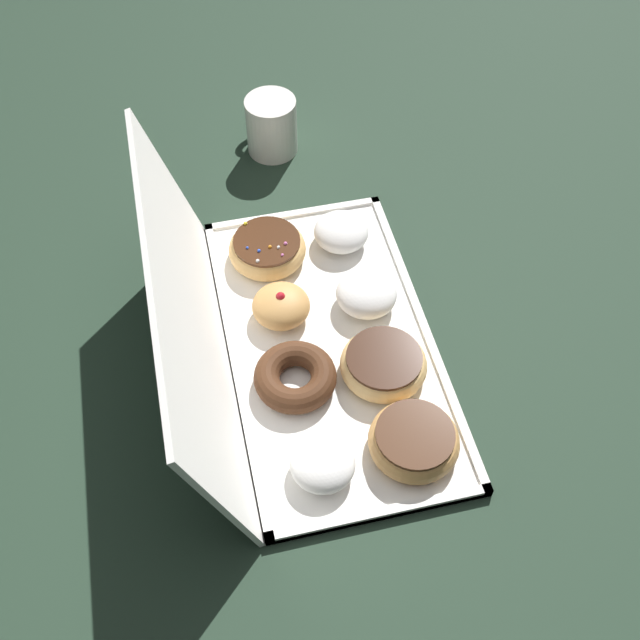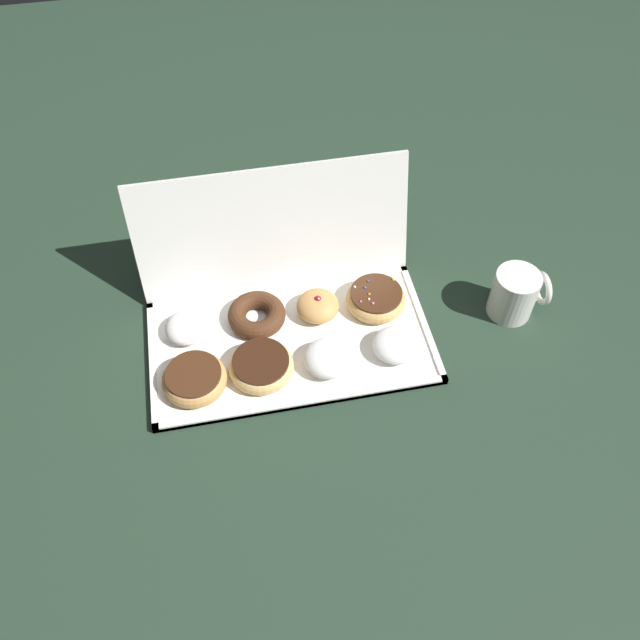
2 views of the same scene
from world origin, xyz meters
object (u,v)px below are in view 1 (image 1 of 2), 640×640
object	(u,v)px
chocolate_frosted_donut_1	(383,364)
chocolate_cake_ring_donut_5	(295,377)
powdered_filled_donut_4	(323,464)
jelly_filled_donut_6	(281,306)
powdered_filled_donut_3	(341,232)
sprinkle_donut_7	(267,249)
powdered_filled_donut_2	(366,294)
chocolate_frosted_donut_0	(414,440)
coffee_mug	(273,123)
donut_box	(331,345)

from	to	relation	value
chocolate_frosted_donut_1	chocolate_cake_ring_donut_5	size ratio (longest dim) A/B	1.06
chocolate_frosted_donut_1	powdered_filled_donut_4	xyz separation A→B (m)	(-0.13, 0.12, 0.00)
powdered_filled_donut_4	jelly_filled_donut_6	distance (m)	0.26
powdered_filled_donut_3	jelly_filled_donut_6	distance (m)	0.17
chocolate_cake_ring_donut_5	sprinkle_donut_7	distance (m)	0.24
powdered_filled_donut_4	chocolate_cake_ring_donut_5	world-z (taller)	powdered_filled_donut_4
powdered_filled_donut_2	chocolate_cake_ring_donut_5	size ratio (longest dim) A/B	0.79
powdered_filled_donut_2	powdered_filled_donut_4	distance (m)	0.28
chocolate_frosted_donut_1	powdered_filled_donut_3	xyz separation A→B (m)	(0.25, -0.00, 0.00)
chocolate_frosted_donut_0	powdered_filled_donut_3	world-z (taller)	powdered_filled_donut_3
chocolate_frosted_donut_0	coffee_mug	xyz separation A→B (m)	(0.63, 0.06, 0.02)
chocolate_frosted_donut_0	powdered_filled_donut_3	xyz separation A→B (m)	(0.37, 0.00, 0.00)
powdered_filled_donut_3	chocolate_frosted_donut_0	bearing A→B (deg)	-179.56
powdered_filled_donut_3	powdered_filled_donut_2	bearing A→B (deg)	-177.46
powdered_filled_donut_4	chocolate_frosted_donut_1	bearing A→B (deg)	-42.08
coffee_mug	chocolate_frosted_donut_1	bearing A→B (deg)	-173.80
chocolate_frosted_donut_0	sprinkle_donut_7	world-z (taller)	sprinkle_donut_7
chocolate_frosted_donut_1	coffee_mug	bearing A→B (deg)	6.20
jelly_filled_donut_6	sprinkle_donut_7	bearing A→B (deg)	-0.66
sprinkle_donut_7	donut_box	bearing A→B (deg)	-162.39
donut_box	chocolate_cake_ring_donut_5	bearing A→B (deg)	131.90
donut_box	coffee_mug	world-z (taller)	coffee_mug
powdered_filled_donut_3	coffee_mug	size ratio (longest dim) A/B	0.79
donut_box	chocolate_cake_ring_donut_5	size ratio (longest dim) A/B	4.74
powdered_filled_donut_2	powdered_filled_donut_3	xyz separation A→B (m)	(0.13, 0.01, -0.00)
chocolate_frosted_donut_1	jelly_filled_donut_6	bearing A→B (deg)	42.46
chocolate_frosted_donut_1	powdered_filled_donut_3	distance (m)	0.25
chocolate_frosted_donut_1	sprinkle_donut_7	bearing A→B (deg)	25.33
powdered_filled_donut_3	powdered_filled_donut_4	distance (m)	0.40
donut_box	powdered_filled_donut_4	world-z (taller)	powdered_filled_donut_4
sprinkle_donut_7	chocolate_frosted_donut_0	bearing A→B (deg)	-161.67
chocolate_frosted_donut_0	chocolate_frosted_donut_1	size ratio (longest dim) A/B	0.98
chocolate_frosted_donut_1	powdered_filled_donut_4	world-z (taller)	powdered_filled_donut_4
chocolate_frosted_donut_0	powdered_filled_donut_4	bearing A→B (deg)	92.58
jelly_filled_donut_6	sprinkle_donut_7	size ratio (longest dim) A/B	0.71
powdered_filled_donut_2	powdered_filled_donut_3	bearing A→B (deg)	2.54
powdered_filled_donut_2	sprinkle_donut_7	distance (m)	0.17
jelly_filled_donut_6	chocolate_cake_ring_donut_5	bearing A→B (deg)	177.85
donut_box	powdered_filled_donut_4	bearing A→B (deg)	163.63
chocolate_frosted_donut_0	powdered_filled_donut_3	bearing A→B (deg)	0.44
jelly_filled_donut_6	coffee_mug	distance (m)	0.39
donut_box	powdered_filled_donut_3	bearing A→B (deg)	-18.12
powdered_filled_donut_4	coffee_mug	world-z (taller)	coffee_mug
powdered_filled_donut_3	sprinkle_donut_7	size ratio (longest dim) A/B	0.72
chocolate_frosted_donut_1	coffee_mug	distance (m)	0.51
chocolate_frosted_donut_0	chocolate_frosted_donut_1	distance (m)	0.12
powdered_filled_donut_4	sprinkle_donut_7	world-z (taller)	sprinkle_donut_7
donut_box	jelly_filled_donut_6	size ratio (longest dim) A/B	6.38
chocolate_cake_ring_donut_5	coffee_mug	size ratio (longest dim) A/B	1.05
chocolate_cake_ring_donut_5	powdered_filled_donut_2	bearing A→B (deg)	-48.70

